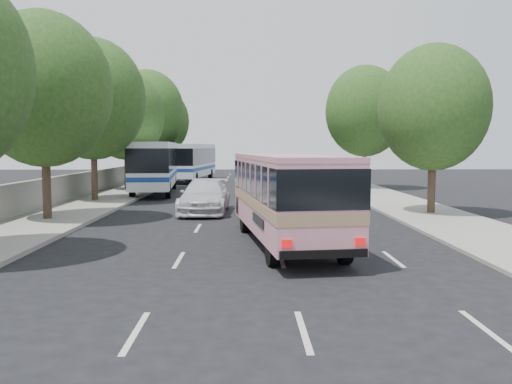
{
  "coord_description": "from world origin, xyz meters",
  "views": [
    {
      "loc": [
        0.02,
        -17.14,
        3.19
      ],
      "look_at": [
        0.36,
        1.96,
        1.6
      ],
      "focal_mm": 38.0,
      "sensor_mm": 36.0,
      "label": 1
    }
  ],
  "objects_px": {
    "tour_coach_front": "(155,163)",
    "tour_coach_rear": "(192,159)",
    "white_pickup": "(205,197)",
    "pink_bus": "(286,189)",
    "pink_taxi": "(268,199)"
  },
  "relations": [
    {
      "from": "tour_coach_rear",
      "to": "tour_coach_front",
      "type": "bearing_deg",
      "value": -89.55
    },
    {
      "from": "tour_coach_front",
      "to": "tour_coach_rear",
      "type": "bearing_deg",
      "value": 79.56
    },
    {
      "from": "pink_bus",
      "to": "tour_coach_front",
      "type": "xyz_separation_m",
      "value": [
        -7.6,
        20.05,
        0.28
      ]
    },
    {
      "from": "pink_taxi",
      "to": "tour_coach_front",
      "type": "bearing_deg",
      "value": 124.26
    },
    {
      "from": "pink_taxi",
      "to": "tour_coach_rear",
      "type": "distance_m",
      "value": 26.31
    },
    {
      "from": "pink_taxi",
      "to": "pink_bus",
      "type": "bearing_deg",
      "value": -83.81
    },
    {
      "from": "tour_coach_rear",
      "to": "pink_bus",
      "type": "bearing_deg",
      "value": -73.23
    },
    {
      "from": "pink_taxi",
      "to": "white_pickup",
      "type": "relative_size",
      "value": 0.82
    },
    {
      "from": "pink_bus",
      "to": "pink_taxi",
      "type": "height_order",
      "value": "pink_bus"
    },
    {
      "from": "pink_bus",
      "to": "pink_taxi",
      "type": "relative_size",
      "value": 2.12
    },
    {
      "from": "pink_bus",
      "to": "white_pickup",
      "type": "bearing_deg",
      "value": 103.63
    },
    {
      "from": "tour_coach_front",
      "to": "tour_coach_rear",
      "type": "distance_m",
      "value": 13.16
    },
    {
      "from": "tour_coach_front",
      "to": "tour_coach_rear",
      "type": "relative_size",
      "value": 1.01
    },
    {
      "from": "white_pickup",
      "to": "pink_bus",
      "type": "bearing_deg",
      "value": -67.05
    },
    {
      "from": "white_pickup",
      "to": "pink_taxi",
      "type": "bearing_deg",
      "value": -16.63
    }
  ]
}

